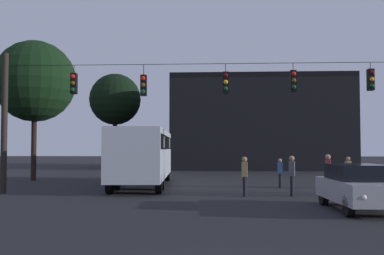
{
  "coord_description": "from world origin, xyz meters",
  "views": [
    {
      "loc": [
        -0.15,
        -6.65,
        2.07
      ],
      "look_at": [
        -1.47,
        18.3,
        3.19
      ],
      "focal_mm": 42.81,
      "sensor_mm": 36.0,
      "label": 1
    }
  ],
  "objects_px": {
    "car_near_right": "(358,186)",
    "pedestrian_crossing_right": "(280,172)",
    "pedestrian_crossing_left": "(245,174)",
    "pedestrian_near_bus": "(348,171)",
    "city_bus": "(144,152)",
    "tree_left_silhouette": "(115,100)",
    "tree_behind_building": "(35,81)",
    "pedestrian_crossing_center": "(328,172)",
    "pedestrian_trailing": "(292,173)"
  },
  "relations": [
    {
      "from": "pedestrian_crossing_left",
      "to": "tree_left_silhouette",
      "type": "height_order",
      "value": "tree_left_silhouette"
    },
    {
      "from": "pedestrian_near_bus",
      "to": "pedestrian_trailing",
      "type": "height_order",
      "value": "pedestrian_trailing"
    },
    {
      "from": "car_near_right",
      "to": "pedestrian_crossing_left",
      "type": "bearing_deg",
      "value": 129.82
    },
    {
      "from": "car_near_right",
      "to": "tree_behind_building",
      "type": "xyz_separation_m",
      "value": [
        -16.39,
        13.22,
        5.56
      ]
    },
    {
      "from": "city_bus",
      "to": "car_near_right",
      "type": "relative_size",
      "value": 2.54
    },
    {
      "from": "car_near_right",
      "to": "pedestrian_crossing_center",
      "type": "bearing_deg",
      "value": 87.78
    },
    {
      "from": "pedestrian_crossing_left",
      "to": "pedestrian_near_bus",
      "type": "distance_m",
      "value": 6.99
    },
    {
      "from": "pedestrian_crossing_right",
      "to": "city_bus",
      "type": "bearing_deg",
      "value": 173.52
    },
    {
      "from": "city_bus",
      "to": "tree_left_silhouette",
      "type": "height_order",
      "value": "tree_left_silhouette"
    },
    {
      "from": "tree_left_silhouette",
      "to": "car_near_right",
      "type": "bearing_deg",
      "value": -64.65
    },
    {
      "from": "tree_behind_building",
      "to": "pedestrian_crossing_right",
      "type": "bearing_deg",
      "value": -17.75
    },
    {
      "from": "city_bus",
      "to": "pedestrian_crossing_center",
      "type": "height_order",
      "value": "city_bus"
    },
    {
      "from": "city_bus",
      "to": "tree_behind_building",
      "type": "height_order",
      "value": "tree_behind_building"
    },
    {
      "from": "pedestrian_near_bus",
      "to": "tree_left_silhouette",
      "type": "relative_size",
      "value": 0.16
    },
    {
      "from": "city_bus",
      "to": "pedestrian_crossing_center",
      "type": "xyz_separation_m",
      "value": [
        8.85,
        -4.33,
        -0.84
      ]
    },
    {
      "from": "city_bus",
      "to": "pedestrian_crossing_center",
      "type": "relative_size",
      "value": 6.21
    },
    {
      "from": "car_near_right",
      "to": "pedestrian_crossing_right",
      "type": "distance_m",
      "value": 8.54
    },
    {
      "from": "pedestrian_crossing_right",
      "to": "tree_left_silhouette",
      "type": "relative_size",
      "value": 0.15
    },
    {
      "from": "pedestrian_crossing_right",
      "to": "car_near_right",
      "type": "bearing_deg",
      "value": -80.46
    },
    {
      "from": "pedestrian_crossing_center",
      "to": "city_bus",
      "type": "bearing_deg",
      "value": 153.95
    },
    {
      "from": "pedestrian_crossing_left",
      "to": "pedestrian_crossing_right",
      "type": "distance_m",
      "value": 4.71
    },
    {
      "from": "pedestrian_crossing_left",
      "to": "tree_behind_building",
      "type": "xyz_separation_m",
      "value": [
        -12.89,
        9.01,
        5.4
      ]
    },
    {
      "from": "pedestrian_crossing_left",
      "to": "pedestrian_crossing_right",
      "type": "xyz_separation_m",
      "value": [
        2.09,
        4.22,
        -0.11
      ]
    },
    {
      "from": "pedestrian_crossing_left",
      "to": "pedestrian_near_bus",
      "type": "xyz_separation_m",
      "value": [
        5.57,
        4.23,
        -0.05
      ]
    },
    {
      "from": "tree_behind_building",
      "to": "car_near_right",
      "type": "bearing_deg",
      "value": -38.88
    },
    {
      "from": "city_bus",
      "to": "pedestrian_crossing_right",
      "type": "relative_size",
      "value": 7.3
    },
    {
      "from": "pedestrian_trailing",
      "to": "tree_behind_building",
      "type": "distance_m",
      "value": 18.14
    },
    {
      "from": "pedestrian_crossing_center",
      "to": "tree_behind_building",
      "type": "xyz_separation_m",
      "value": [
        -16.58,
        8.3,
        5.33
      ]
    },
    {
      "from": "pedestrian_crossing_left",
      "to": "pedestrian_trailing",
      "type": "height_order",
      "value": "pedestrian_trailing"
    },
    {
      "from": "tree_left_silhouette",
      "to": "pedestrian_crossing_left",
      "type": "bearing_deg",
      "value": -67.19
    },
    {
      "from": "pedestrian_near_bus",
      "to": "car_near_right",
      "type": "bearing_deg",
      "value": -103.75
    },
    {
      "from": "city_bus",
      "to": "pedestrian_crossing_center",
      "type": "distance_m",
      "value": 9.89
    },
    {
      "from": "city_bus",
      "to": "tree_left_silhouette",
      "type": "xyz_separation_m",
      "value": [
        -6.85,
        23.51,
        5.38
      ]
    },
    {
      "from": "car_near_right",
      "to": "tree_left_silhouette",
      "type": "relative_size",
      "value": 0.44
    },
    {
      "from": "pedestrian_crossing_left",
      "to": "pedestrian_crossing_center",
      "type": "distance_m",
      "value": 3.76
    },
    {
      "from": "car_near_right",
      "to": "pedestrian_trailing",
      "type": "distance_m",
      "value": 4.68
    },
    {
      "from": "pedestrian_crossing_center",
      "to": "tree_left_silhouette",
      "type": "bearing_deg",
      "value": 119.43
    },
    {
      "from": "city_bus",
      "to": "pedestrian_crossing_right",
      "type": "bearing_deg",
      "value": -6.48
    },
    {
      "from": "car_near_right",
      "to": "pedestrian_near_bus",
      "type": "height_order",
      "value": "pedestrian_near_bus"
    },
    {
      "from": "car_near_right",
      "to": "pedestrian_crossing_left",
      "type": "xyz_separation_m",
      "value": [
        -3.5,
        4.2,
        0.17
      ]
    },
    {
      "from": "tree_left_silhouette",
      "to": "pedestrian_crossing_right",
      "type": "bearing_deg",
      "value": -59.91
    },
    {
      "from": "car_near_right",
      "to": "pedestrian_trailing",
      "type": "relative_size",
      "value": 2.53
    },
    {
      "from": "pedestrian_crossing_center",
      "to": "tree_behind_building",
      "type": "bearing_deg",
      "value": 153.41
    },
    {
      "from": "car_near_right",
      "to": "tree_left_silhouette",
      "type": "bearing_deg",
      "value": 115.35
    },
    {
      "from": "pedestrian_crossing_left",
      "to": "tree_left_silhouette",
      "type": "relative_size",
      "value": 0.17
    },
    {
      "from": "tree_behind_building",
      "to": "pedestrian_trailing",
      "type": "bearing_deg",
      "value": -30.45
    },
    {
      "from": "tree_behind_building",
      "to": "pedestrian_crossing_left",
      "type": "bearing_deg",
      "value": -34.97
    },
    {
      "from": "tree_left_silhouette",
      "to": "pedestrian_trailing",
      "type": "bearing_deg",
      "value": -63.6
    },
    {
      "from": "tree_behind_building",
      "to": "pedestrian_crossing_center",
      "type": "bearing_deg",
      "value": -26.59
    },
    {
      "from": "car_near_right",
      "to": "pedestrian_crossing_right",
      "type": "relative_size",
      "value": 2.87
    }
  ]
}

